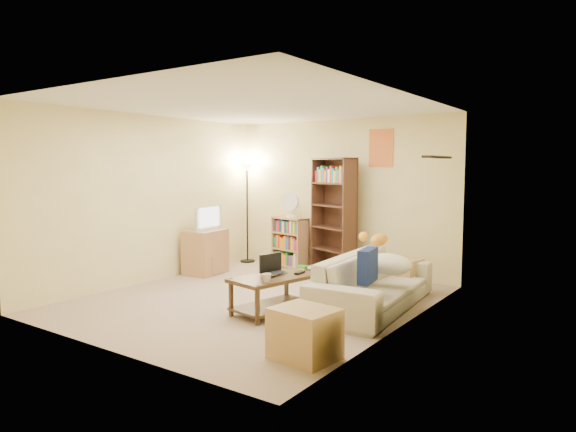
{
  "coord_description": "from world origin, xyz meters",
  "views": [
    {
      "loc": [
        4.08,
        -5.15,
        1.72
      ],
      "look_at": [
        0.06,
        0.66,
        1.05
      ],
      "focal_mm": 32.0,
      "sensor_mm": 36.0,
      "label": 1
    }
  ],
  "objects_px": {
    "television": "(205,218)",
    "laptop": "(279,274)",
    "tabby_cat": "(376,239)",
    "coffee_table": "(273,289)",
    "mug": "(267,278)",
    "tall_bookshelf": "(333,214)",
    "sofa": "(374,282)",
    "floor_lamp": "(247,184)",
    "end_cabinet": "(305,333)",
    "desk_fan": "(291,204)",
    "tv_stand": "(206,252)",
    "short_bookshelf": "(290,243)",
    "side_table": "(403,276)"
  },
  "relations": [
    {
      "from": "laptop",
      "to": "side_table",
      "type": "bearing_deg",
      "value": -32.19
    },
    {
      "from": "tv_stand",
      "to": "floor_lamp",
      "type": "bearing_deg",
      "value": 87.85
    },
    {
      "from": "laptop",
      "to": "television",
      "type": "height_order",
      "value": "television"
    },
    {
      "from": "mug",
      "to": "laptop",
      "type": "bearing_deg",
      "value": 105.87
    },
    {
      "from": "floor_lamp",
      "to": "end_cabinet",
      "type": "relative_size",
      "value": 3.25
    },
    {
      "from": "coffee_table",
      "to": "short_bookshelf",
      "type": "xyz_separation_m",
      "value": [
        -1.42,
        2.42,
        0.14
      ]
    },
    {
      "from": "tv_stand",
      "to": "short_bookshelf",
      "type": "relative_size",
      "value": 0.82
    },
    {
      "from": "sofa",
      "to": "desk_fan",
      "type": "xyz_separation_m",
      "value": [
        -2.25,
        1.49,
        0.78
      ]
    },
    {
      "from": "television",
      "to": "short_bookshelf",
      "type": "xyz_separation_m",
      "value": [
        0.84,
        1.2,
        -0.47
      ]
    },
    {
      "from": "mug",
      "to": "tall_bookshelf",
      "type": "bearing_deg",
      "value": 103.82
    },
    {
      "from": "tabby_cat",
      "to": "coffee_table",
      "type": "relative_size",
      "value": 0.47
    },
    {
      "from": "tv_stand",
      "to": "television",
      "type": "xyz_separation_m",
      "value": [
        0.0,
        -0.0,
        0.55
      ]
    },
    {
      "from": "mug",
      "to": "desk_fan",
      "type": "distance_m",
      "value": 3.12
    },
    {
      "from": "tv_stand",
      "to": "television",
      "type": "height_order",
      "value": "television"
    },
    {
      "from": "tall_bookshelf",
      "to": "sofa",
      "type": "bearing_deg",
      "value": -23.68
    },
    {
      "from": "laptop",
      "to": "tall_bookshelf",
      "type": "height_order",
      "value": "tall_bookshelf"
    },
    {
      "from": "coffee_table",
      "to": "tall_bookshelf",
      "type": "distance_m",
      "value": 2.48
    },
    {
      "from": "tv_stand",
      "to": "tall_bookshelf",
      "type": "bearing_deg",
      "value": 25.51
    },
    {
      "from": "tv_stand",
      "to": "short_bookshelf",
      "type": "bearing_deg",
      "value": 47.99
    },
    {
      "from": "sofa",
      "to": "floor_lamp",
      "type": "distance_m",
      "value": 3.75
    },
    {
      "from": "sofa",
      "to": "mug",
      "type": "distance_m",
      "value": 1.41
    },
    {
      "from": "end_cabinet",
      "to": "sofa",
      "type": "bearing_deg",
      "value": 96.47
    },
    {
      "from": "sofa",
      "to": "mug",
      "type": "relative_size",
      "value": 16.73
    },
    {
      "from": "television",
      "to": "desk_fan",
      "type": "relative_size",
      "value": 1.58
    },
    {
      "from": "laptop",
      "to": "tv_stand",
      "type": "distance_m",
      "value": 2.56
    },
    {
      "from": "tall_bookshelf",
      "to": "desk_fan",
      "type": "relative_size",
      "value": 4.31
    },
    {
      "from": "tall_bookshelf",
      "to": "end_cabinet",
      "type": "bearing_deg",
      "value": -41.84
    },
    {
      "from": "sofa",
      "to": "tv_stand",
      "type": "distance_m",
      "value": 3.15
    },
    {
      "from": "television",
      "to": "coffee_table",
      "type": "bearing_deg",
      "value": -125.29
    },
    {
      "from": "sofa",
      "to": "tall_bookshelf",
      "type": "height_order",
      "value": "tall_bookshelf"
    },
    {
      "from": "mug",
      "to": "tv_stand",
      "type": "distance_m",
      "value": 2.83
    },
    {
      "from": "sofa",
      "to": "tabby_cat",
      "type": "height_order",
      "value": "tabby_cat"
    },
    {
      "from": "tabby_cat",
      "to": "mug",
      "type": "xyz_separation_m",
      "value": [
        -0.39,
        -2.0,
        -0.24
      ]
    },
    {
      "from": "television",
      "to": "desk_fan",
      "type": "bearing_deg",
      "value": -44.55
    },
    {
      "from": "coffee_table",
      "to": "tv_stand",
      "type": "xyz_separation_m",
      "value": [
        -2.26,
        1.22,
        0.06
      ]
    },
    {
      "from": "mug",
      "to": "desk_fan",
      "type": "bearing_deg",
      "value": 119.34
    },
    {
      "from": "short_bookshelf",
      "to": "sofa",
      "type": "bearing_deg",
      "value": -21.1
    },
    {
      "from": "television",
      "to": "laptop",
      "type": "bearing_deg",
      "value": -123.51
    },
    {
      "from": "end_cabinet",
      "to": "floor_lamp",
      "type": "bearing_deg",
      "value": 135.25
    },
    {
      "from": "mug",
      "to": "tv_stand",
      "type": "height_order",
      "value": "tv_stand"
    },
    {
      "from": "laptop",
      "to": "end_cabinet",
      "type": "xyz_separation_m",
      "value": [
        1.07,
        -1.08,
        -0.23
      ]
    },
    {
      "from": "side_table",
      "to": "tabby_cat",
      "type": "bearing_deg",
      "value": -164.58
    },
    {
      "from": "television",
      "to": "tall_bookshelf",
      "type": "relative_size",
      "value": 0.37
    },
    {
      "from": "coffee_table",
      "to": "desk_fan",
      "type": "height_order",
      "value": "desk_fan"
    },
    {
      "from": "tabby_cat",
      "to": "end_cabinet",
      "type": "height_order",
      "value": "tabby_cat"
    },
    {
      "from": "coffee_table",
      "to": "tabby_cat",
      "type": "bearing_deg",
      "value": 84.72
    },
    {
      "from": "end_cabinet",
      "to": "desk_fan",
      "type": "bearing_deg",
      "value": 126.09
    },
    {
      "from": "tv_stand",
      "to": "side_table",
      "type": "height_order",
      "value": "tv_stand"
    },
    {
      "from": "laptop",
      "to": "desk_fan",
      "type": "distance_m",
      "value": 2.76
    },
    {
      "from": "coffee_table",
      "to": "desk_fan",
      "type": "distance_m",
      "value": 2.86
    }
  ]
}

